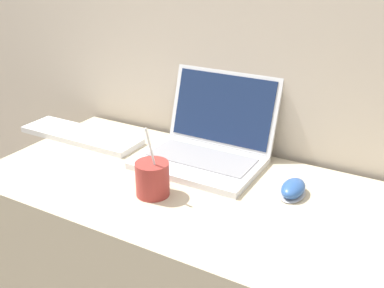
{
  "coord_description": "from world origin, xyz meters",
  "views": [
    {
      "loc": [
        0.51,
        -0.66,
        1.35
      ],
      "look_at": [
        -0.08,
        0.38,
        0.82
      ],
      "focal_mm": 42.0,
      "sensor_mm": 36.0,
      "label": 1
    }
  ],
  "objects": [
    {
      "name": "external_keyboard",
      "position": [
        -0.54,
        0.41,
        0.74
      ],
      "size": [
        0.45,
        0.13,
        0.02
      ],
      "color": "silver",
      "rests_on": "desk"
    },
    {
      "name": "computer_mouse",
      "position": [
        0.23,
        0.39,
        0.75
      ],
      "size": [
        0.07,
        0.11,
        0.04
      ],
      "color": "#B2B2B7",
      "rests_on": "desk"
    },
    {
      "name": "drink_cup",
      "position": [
        -0.1,
        0.21,
        0.78
      ],
      "size": [
        0.09,
        0.09,
        0.2
      ],
      "color": "#9E332D",
      "rests_on": "desk"
    },
    {
      "name": "laptop",
      "position": [
        -0.08,
        0.48,
        0.79
      ],
      "size": [
        0.37,
        0.33,
        0.25
      ],
      "color": "silver",
      "rests_on": "desk"
    }
  ]
}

